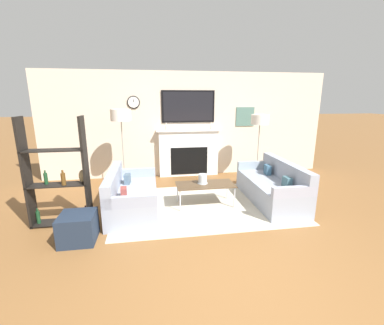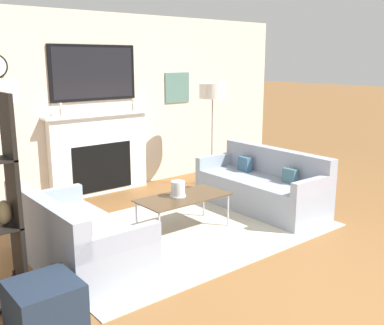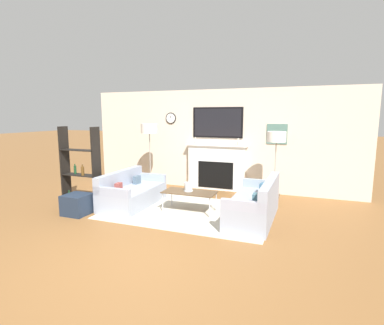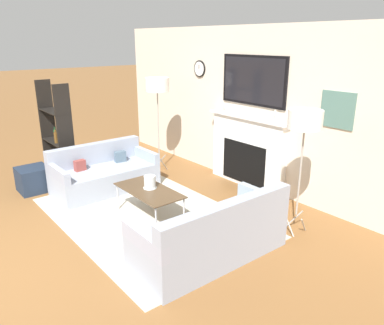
# 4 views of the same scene
# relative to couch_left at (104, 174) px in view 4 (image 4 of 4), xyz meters

# --- Properties ---
(fireplace_wall) EXTENTS (7.49, 0.28, 2.70)m
(fireplace_wall) POSITION_rel_couch_left_xyz_m (1.39, 2.15, 0.96)
(fireplace_wall) COLOR beige
(fireplace_wall) RESTS_ON ground_plane
(area_rug) EXTENTS (3.38, 2.25, 0.01)m
(area_rug) POSITION_rel_couch_left_xyz_m (1.39, -0.00, -0.26)
(area_rug) COLOR beige
(area_rug) RESTS_ON ground_plane
(couch_left) EXTENTS (0.85, 1.70, 0.76)m
(couch_left) POSITION_rel_couch_left_xyz_m (0.00, 0.00, 0.00)
(couch_left) COLOR #919AAB
(couch_left) RESTS_ON ground_plane
(couch_right) EXTENTS (0.81, 1.88, 0.81)m
(couch_right) POSITION_rel_couch_left_xyz_m (2.78, -0.00, 0.02)
(couch_right) COLOR #919AAB
(couch_right) RESTS_ON ground_plane
(coffee_table) EXTENTS (1.11, 0.54, 0.43)m
(coffee_table) POSITION_rel_couch_left_xyz_m (1.40, 0.02, 0.13)
(coffee_table) COLOR #4C3823
(coffee_table) RESTS_ON ground_plane
(hurricane_candle) EXTENTS (0.19, 0.19, 0.19)m
(hurricane_candle) POSITION_rel_couch_left_xyz_m (1.36, 0.06, 0.24)
(hurricane_candle) COLOR silver
(hurricane_candle) RESTS_ON coffee_table
(floor_lamp_left) EXTENTS (0.45, 0.45, 1.81)m
(floor_lamp_left) POSITION_rel_couch_left_xyz_m (-0.22, 1.30, 1.38)
(floor_lamp_left) COLOR #9E998E
(floor_lamp_left) RESTS_ON ground_plane
(floor_lamp_right) EXTENTS (0.42, 0.42, 1.66)m
(floor_lamp_right) POSITION_rel_couch_left_xyz_m (3.00, 1.30, 1.25)
(floor_lamp_right) COLOR #9E998E
(floor_lamp_right) RESTS_ON ground_plane
(shelf_unit) EXTENTS (0.93, 0.28, 1.77)m
(shelf_unit) POSITION_rel_couch_left_xyz_m (-1.07, -0.35, 0.54)
(shelf_unit) COLOR black
(shelf_unit) RESTS_ON ground_plane
(ottoman) EXTENTS (0.49, 0.49, 0.42)m
(ottoman) POSITION_rel_couch_left_xyz_m (-0.68, -0.97, -0.06)
(ottoman) COLOR #1E293A
(ottoman) RESTS_ON ground_plane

